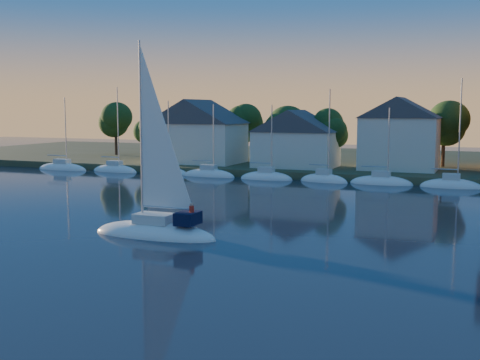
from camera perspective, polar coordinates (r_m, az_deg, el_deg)
The scene contains 9 objects.
ground at distance 32.63m, azimuth -15.15°, elevation -9.88°, with size 260.00×260.00×0.00m, color black.
shoreline_land at distance 101.88m, azimuth 11.57°, elevation 1.44°, with size 160.00×50.00×2.00m, color #394226.
wooden_dock at distance 79.55m, azimuth 8.38°, elevation 0.04°, with size 120.00×3.00×1.00m, color brown.
clubhouse_west at distance 92.43m, azimuth -3.99°, elevation 4.71°, with size 13.65×9.45×9.64m.
clubhouse_centre at distance 85.55m, azimuth 5.36°, elevation 4.00°, with size 11.55×8.40×8.08m.
clubhouse_east at distance 84.43m, azimuth 14.91°, elevation 4.36°, with size 10.50×8.40×9.80m.
tree_line at distance 89.33m, azimuth 11.46°, elevation 5.32°, with size 93.40×5.40×8.90m.
moored_fleet at distance 77.75m, azimuth 4.98°, elevation 0.01°, with size 79.50×2.40×12.05m.
hero_sailboat at distance 44.25m, azimuth -7.95°, elevation -4.50°, with size 9.83×3.19×15.15m.
Camera 1 is at (19.35, -24.60, 9.22)m, focal length 45.00 mm.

